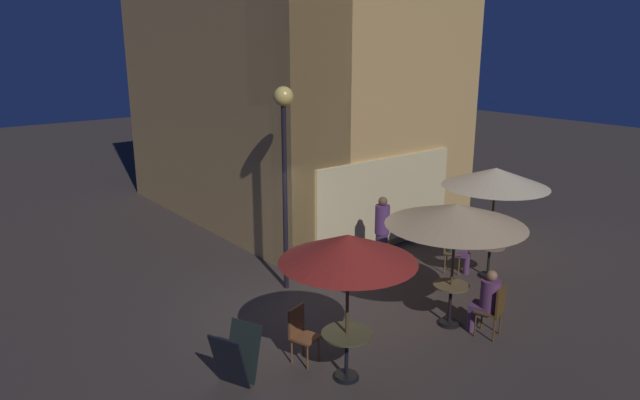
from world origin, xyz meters
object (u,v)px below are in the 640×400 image
cafe_table_0 (347,344)px  cafe_chair_2 (450,247)px  patio_umbrella_2 (496,178)px  patron_seated_1 (456,242)px  patron_standing_2 (382,235)px  menu_sandwich_board (236,356)px  patio_umbrella_0 (348,249)px  patron_seated_0 (487,298)px  patio_umbrella_1 (456,215)px  cafe_table_1 (450,297)px  cafe_table_2 (489,255)px  cafe_chair_0 (301,330)px  street_lamp_near_corner (284,139)px  cafe_chair_1 (495,307)px

cafe_table_0 → cafe_chair_2: cafe_chair_2 is taller
patio_umbrella_2 → patron_seated_1: size_ratio=1.93×
patron_standing_2 → menu_sandwich_board: bearing=80.4°
menu_sandwich_board → cafe_chair_2: size_ratio=0.90×
patio_umbrella_0 → patron_seated_0: 3.18m
patron_seated_1 → patio_umbrella_2: bearing=0.0°
patio_umbrella_0 → patio_umbrella_1: bearing=3.1°
patio_umbrella_0 → patio_umbrella_1: (2.61, 0.14, -0.02)m
cafe_table_1 → cafe_table_2: 2.59m
cafe_table_0 → cafe_chair_2: size_ratio=0.80×
menu_sandwich_board → patio_umbrella_1: bearing=-34.8°
menu_sandwich_board → cafe_table_1: menu_sandwich_board is taller
patio_umbrella_0 → cafe_chair_0: bearing=106.9°
patio_umbrella_1 → patron_standing_2: 2.93m
street_lamp_near_corner → patron_seated_0: 4.82m
patio_umbrella_1 → patio_umbrella_2: size_ratio=1.01×
cafe_chair_0 → cafe_chair_1: bearing=47.8°
cafe_table_2 → street_lamp_near_corner: bearing=149.0°
patio_umbrella_2 → cafe_chair_1: (-2.19, -1.68, -1.67)m
patron_seated_1 → cafe_chair_2: bearing=180.0°
patron_seated_1 → cafe_table_1: bearing=-85.5°
patron_seated_1 → patron_seated_0: bearing=-72.9°
patio_umbrella_1 → patron_standing_2: bearing=73.4°
patio_umbrella_1 → cafe_chair_2: patio_umbrella_1 is taller
street_lamp_near_corner → patio_umbrella_2: street_lamp_near_corner is taller
patio_umbrella_2 → patron_standing_2: bearing=135.2°
cafe_table_2 → patio_umbrella_2: (0.00, 0.00, 1.74)m
menu_sandwich_board → cafe_chair_0: 1.14m
menu_sandwich_board → cafe_chair_1: size_ratio=0.93×
patron_standing_2 → cafe_chair_2: bearing=-157.4°
cafe_table_0 → cafe_chair_1: cafe_chair_1 is taller
cafe_table_2 → patio_umbrella_0: size_ratio=0.31×
street_lamp_near_corner → menu_sandwich_board: (-2.61, -2.40, -2.71)m
menu_sandwich_board → patron_standing_2: (4.76, 1.76, 0.44)m
cafe_table_1 → patron_seated_0: bearing=-73.3°
cafe_table_1 → patron_seated_1: 2.55m
patio_umbrella_2 → cafe_chair_1: bearing=-142.5°
patio_umbrella_0 → patio_umbrella_2: (5.04, 1.05, 0.12)m
patio_umbrella_0 → cafe_chair_2: bearing=21.2°
cafe_chair_1 → cafe_chair_2: (1.74, 2.41, 0.02)m
cafe_table_1 → cafe_table_0: bearing=-176.9°
cafe_table_1 → patio_umbrella_2: bearing=20.5°
cafe_chair_0 → patron_standing_2: patron_standing_2 is taller
cafe_table_1 → patron_standing_2: bearing=73.4°
cafe_table_0 → patio_umbrella_0: patio_umbrella_0 is taller
cafe_table_2 → patron_seated_1: bearing=122.2°
street_lamp_near_corner → patio_umbrella_0: size_ratio=1.79×
patron_standing_2 → cafe_table_0: bearing=98.8°
cafe_table_1 → patron_seated_1: patron_seated_1 is taller
street_lamp_near_corner → menu_sandwich_board: size_ratio=4.77×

